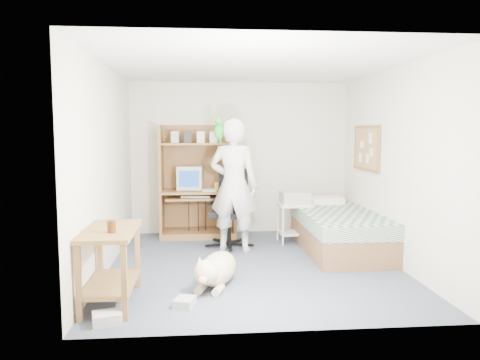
{
  "coord_description": "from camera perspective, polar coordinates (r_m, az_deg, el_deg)",
  "views": [
    {
      "loc": [
        -0.67,
        -5.78,
        1.7
      ],
      "look_at": [
        -0.13,
        0.4,
        1.05
      ],
      "focal_mm": 35.0,
      "sensor_mm": 36.0,
      "label": 1
    }
  ],
  "objects": [
    {
      "name": "floor",
      "position": [
        6.06,
        1.61,
        -10.31
      ],
      "size": [
        4.0,
        4.0,
        0.0
      ],
      "primitive_type": "plane",
      "color": "#404857",
      "rests_on": "ground"
    },
    {
      "name": "wall_back",
      "position": [
        7.82,
        -0.03,
        2.68
      ],
      "size": [
        3.6,
        0.02,
        2.5
      ],
      "primitive_type": "cube",
      "color": "silver",
      "rests_on": "floor"
    },
    {
      "name": "wall_right",
      "position": [
        6.3,
        18.14,
        1.58
      ],
      "size": [
        0.02,
        4.0,
        2.5
      ],
      "primitive_type": "cube",
      "color": "silver",
      "rests_on": "floor"
    },
    {
      "name": "wall_left",
      "position": [
        5.91,
        -15.98,
        1.37
      ],
      "size": [
        0.02,
        4.0,
        2.5
      ],
      "primitive_type": "cube",
      "color": "silver",
      "rests_on": "floor"
    },
    {
      "name": "ceiling",
      "position": [
        5.87,
        1.69,
        13.8
      ],
      "size": [
        3.6,
        4.0,
        0.02
      ],
      "primitive_type": "cube",
      "color": "white",
      "rests_on": "wall_back"
    },
    {
      "name": "computer_hutch",
      "position": [
        7.57,
        -5.15,
        -0.71
      ],
      "size": [
        1.2,
        0.63,
        1.8
      ],
      "color": "brown",
      "rests_on": "floor"
    },
    {
      "name": "bed",
      "position": [
        6.84,
        11.96,
        -6.06
      ],
      "size": [
        1.02,
        2.02,
        0.66
      ],
      "color": "brown",
      "rests_on": "floor"
    },
    {
      "name": "side_desk",
      "position": [
        4.82,
        -15.5,
        -8.75
      ],
      "size": [
        0.5,
        1.0,
        0.75
      ],
      "color": "brown",
      "rests_on": "floor"
    },
    {
      "name": "corkboard",
      "position": [
        7.12,
        15.15,
        3.76
      ],
      "size": [
        0.04,
        0.94,
        0.66
      ],
      "color": "olive",
      "rests_on": "wall_right"
    },
    {
      "name": "office_chair",
      "position": [
        6.96,
        -1.21,
        -4.76
      ],
      "size": [
        0.64,
        0.65,
        1.13
      ],
      "rotation": [
        0.0,
        0.0,
        -0.32
      ],
      "color": "black",
      "rests_on": "floor"
    },
    {
      "name": "person",
      "position": [
        6.58,
        -0.78,
        -0.67
      ],
      "size": [
        0.79,
        0.64,
        1.88
      ],
      "primitive_type": "imported",
      "rotation": [
        0.0,
        0.0,
        2.82
      ],
      "color": "silver",
      "rests_on": "floor"
    },
    {
      "name": "parrot",
      "position": [
        6.54,
        -2.57,
        6.11
      ],
      "size": [
        0.14,
        0.24,
        0.38
      ],
      "rotation": [
        0.0,
        0.0,
        -0.32
      ],
      "color": "#159016",
      "rests_on": "person"
    },
    {
      "name": "dog",
      "position": [
        5.25,
        -2.9,
        -10.78
      ],
      "size": [
        0.59,
        1.1,
        0.43
      ],
      "rotation": [
        0.0,
        0.0,
        -0.32
      ],
      "color": "tan",
      "rests_on": "floor"
    },
    {
      "name": "printer_cart",
      "position": [
        7.2,
        6.67,
        -4.46
      ],
      "size": [
        0.53,
        0.44,
        0.6
      ],
      "rotation": [
        0.0,
        0.0,
        0.07
      ],
      "color": "silver",
      "rests_on": "floor"
    },
    {
      "name": "printer",
      "position": [
        7.15,
        6.69,
        -2.14
      ],
      "size": [
        0.44,
        0.35,
        0.18
      ],
      "primitive_type": "cube",
      "rotation": [
        0.0,
        0.0,
        0.07
      ],
      "color": "#A7A8A3",
      "rests_on": "printer_cart"
    },
    {
      "name": "crt_monitor",
      "position": [
        7.56,
        -6.08,
        0.31
      ],
      "size": [
        0.43,
        0.45,
        0.37
      ],
      "rotation": [
        0.0,
        0.0,
        -0.09
      ],
      "color": "beige",
      "rests_on": "computer_hutch"
    },
    {
      "name": "keyboard",
      "position": [
        7.43,
        -5.41,
        -2.01
      ],
      "size": [
        0.46,
        0.2,
        0.03
      ],
      "primitive_type": "cube",
      "rotation": [
        0.0,
        0.0,
        -0.09
      ],
      "color": "beige",
      "rests_on": "computer_hutch"
    },
    {
      "name": "pencil_cup",
      "position": [
        7.49,
        -2.84,
        -0.78
      ],
      "size": [
        0.08,
        0.08,
        0.12
      ],
      "primitive_type": "cylinder",
      "color": "gold",
      "rests_on": "computer_hutch"
    },
    {
      "name": "drink_glass",
      "position": [
        4.57,
        -15.39,
        -5.47
      ],
      "size": [
        0.08,
        0.08,
        0.12
      ],
      "primitive_type": "cylinder",
      "color": "#3F1F0A",
      "rests_on": "side_desk"
    },
    {
      "name": "floor_box_a",
      "position": [
        4.48,
        -15.9,
        -15.88
      ],
      "size": [
        0.29,
        0.26,
        0.1
      ],
      "primitive_type": "cube",
      "rotation": [
        0.0,
        0.0,
        0.26
      ],
      "color": "silver",
      "rests_on": "floor"
    },
    {
      "name": "floor_box_b",
      "position": [
        4.74,
        -6.76,
        -14.55
      ],
      "size": [
        0.24,
        0.26,
        0.08
      ],
      "primitive_type": "cube",
      "rotation": [
        0.0,
        0.0,
        -0.3
      ],
      "color": "#AEAEA9",
      "rests_on": "floor"
    }
  ]
}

